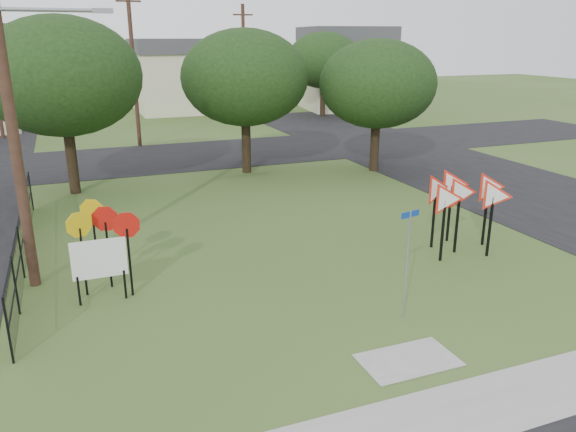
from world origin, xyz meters
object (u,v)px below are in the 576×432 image
object	(u,v)px
stop_sign_cluster	(101,228)
info_board	(99,261)
yield_sign_cluster	(462,195)
street_name_sign	(407,257)

from	to	relation	value
stop_sign_cluster	info_board	size ratio (longest dim) A/B	1.36
yield_sign_cluster	info_board	distance (m)	10.63
info_board	stop_sign_cluster	bearing A→B (deg)	78.66
street_name_sign	stop_sign_cluster	bearing A→B (deg)	146.24
yield_sign_cluster	stop_sign_cluster	bearing A→B (deg)	173.88
stop_sign_cluster	info_board	world-z (taller)	stop_sign_cluster
stop_sign_cluster	street_name_sign	bearing A→B (deg)	-33.76
street_name_sign	info_board	xyz separation A→B (m)	(-6.60, 3.50, -0.45)
stop_sign_cluster	info_board	bearing A→B (deg)	-101.34
street_name_sign	yield_sign_cluster	distance (m)	5.12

